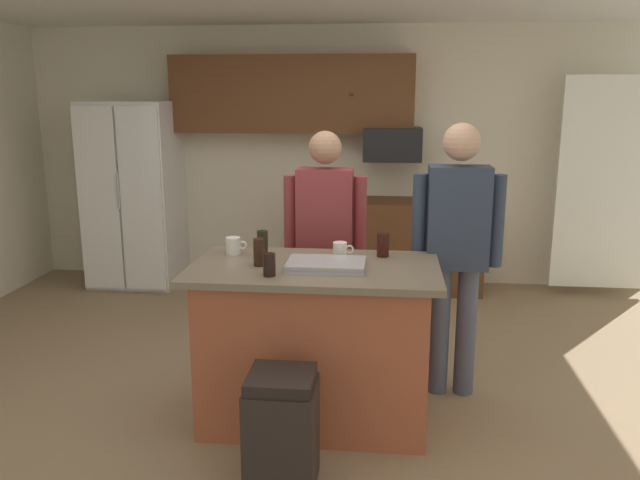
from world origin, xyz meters
TOP-DOWN VIEW (x-y plane):
  - floor at (0.00, 0.00)m, footprint 7.04×7.04m
  - back_wall at (0.00, 2.80)m, footprint 6.40×0.10m
  - french_door_window_panel at (2.60, 2.40)m, footprint 0.90×0.06m
  - cabinet_run_upper at (-0.40, 2.60)m, footprint 2.40×0.38m
  - cabinet_run_lower at (0.60, 2.48)m, footprint 1.80×0.63m
  - refrigerator at (-2.00, 2.38)m, footprint 0.86×0.76m
  - microwave_over_range at (0.60, 2.50)m, footprint 0.56×0.40m
  - kitchen_island at (0.16, -0.29)m, footprint 1.44×0.83m
  - person_host_foreground at (0.14, 0.47)m, footprint 0.57×0.22m
  - person_guest_right at (1.01, 0.17)m, footprint 0.57×0.23m
  - glass_dark_ale at (-0.18, -0.11)m, footprint 0.07×0.07m
  - glass_pilsner at (-0.16, -0.33)m, footprint 0.07×0.07m
  - mug_blue_stoneware at (-0.37, -0.08)m, footprint 0.13×0.09m
  - mug_ceramic_white at (0.29, -0.10)m, footprint 0.13×0.08m
  - tumbler_amber at (0.55, -0.04)m, footprint 0.07×0.07m
  - glass_stout_tall at (-0.06, -0.53)m, footprint 0.07×0.07m
  - serving_tray at (0.23, -0.34)m, footprint 0.44×0.30m
  - trash_bin at (0.07, -0.98)m, footprint 0.34×0.34m

SIDE VIEW (x-z plane):
  - floor at x=0.00m, z-range 0.00..0.00m
  - trash_bin at x=0.07m, z-range 0.00..0.61m
  - cabinet_run_lower at x=0.60m, z-range 0.00..0.90m
  - kitchen_island at x=0.16m, z-range 0.01..0.97m
  - refrigerator at x=-2.00m, z-range 0.00..1.86m
  - person_host_foreground at x=0.14m, z-range 0.13..1.82m
  - serving_tray at x=0.23m, z-range 0.97..1.01m
  - mug_ceramic_white at x=0.29m, z-range 0.97..1.06m
  - mug_blue_stoneware at x=-0.37m, z-range 0.97..1.07m
  - person_guest_right at x=1.01m, z-range 0.14..1.91m
  - glass_stout_tall at x=-0.06m, z-range 0.97..1.09m
  - tumbler_amber at x=0.55m, z-range 0.97..1.11m
  - glass_dark_ale at x=-0.18m, z-range 0.97..1.13m
  - glass_pilsner at x=-0.16m, z-range 0.97..1.13m
  - french_door_window_panel at x=2.60m, z-range 0.10..2.10m
  - back_wall at x=0.00m, z-range 0.00..2.60m
  - microwave_over_range at x=0.60m, z-range 1.29..1.61m
  - cabinet_run_upper at x=-0.40m, z-range 1.55..2.30m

